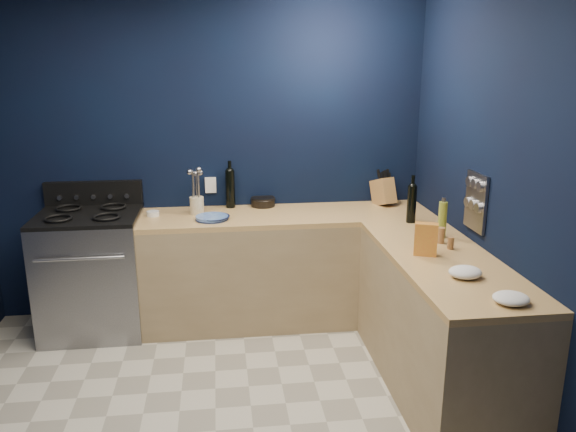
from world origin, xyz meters
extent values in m
cube|color=beige|center=(0.00, 0.00, -0.01)|extent=(3.50, 3.50, 0.02)
cube|color=black|center=(0.00, 1.76, 1.30)|extent=(3.50, 0.02, 2.60)
cube|color=black|center=(1.76, 0.00, 1.30)|extent=(0.02, 3.50, 2.60)
cube|color=black|center=(0.00, -1.76, 1.30)|extent=(3.50, 0.02, 2.60)
cube|color=#9F8761|center=(0.60, 1.44, 0.43)|extent=(2.30, 0.63, 0.86)
cube|color=olive|center=(0.60, 1.44, 0.88)|extent=(2.30, 0.63, 0.04)
cube|color=#9F8761|center=(1.44, 0.29, 0.43)|extent=(0.63, 1.67, 0.86)
cube|color=olive|center=(1.44, 0.29, 0.88)|extent=(0.63, 1.67, 0.04)
cube|color=gray|center=(-0.93, 1.42, 0.46)|extent=(0.76, 0.66, 0.92)
cube|color=black|center=(-0.93, 1.10, 0.45)|extent=(0.59, 0.02, 0.42)
cube|color=black|center=(-0.93, 1.42, 0.94)|extent=(0.76, 0.66, 0.03)
cube|color=black|center=(-0.93, 1.72, 1.04)|extent=(0.76, 0.06, 0.20)
cube|color=gray|center=(1.74, 0.55, 1.18)|extent=(0.02, 0.28, 0.38)
cube|color=white|center=(0.00, 1.74, 1.08)|extent=(0.09, 0.02, 0.13)
cylinder|color=#3948B0|center=(0.01, 1.32, 0.92)|extent=(0.28, 0.28, 0.03)
cylinder|color=white|center=(-0.45, 1.49, 0.92)|extent=(0.12, 0.12, 0.04)
cylinder|color=beige|center=(-0.11, 1.51, 0.97)|extent=(0.12, 0.12, 0.14)
cylinder|color=black|center=(0.16, 1.68, 1.05)|extent=(0.09, 0.09, 0.31)
cylinder|color=black|center=(0.43, 1.69, 0.94)|extent=(0.26, 0.26, 0.08)
cube|color=olive|center=(1.43, 1.63, 1.01)|extent=(0.19, 0.28, 0.27)
cylinder|color=black|center=(1.49, 1.07, 1.04)|extent=(0.08, 0.08, 0.28)
cylinder|color=olive|center=(1.57, 0.69, 1.02)|extent=(0.07, 0.07, 0.25)
cylinder|color=olive|center=(1.52, 0.57, 0.95)|extent=(0.06, 0.06, 0.11)
cylinder|color=olive|center=(1.53, 0.44, 0.94)|extent=(0.05, 0.05, 0.08)
cube|color=red|center=(1.33, 0.35, 1.00)|extent=(0.15, 0.11, 0.21)
ellipsoid|color=white|center=(1.42, -0.05, 0.93)|extent=(0.21, 0.18, 0.07)
ellipsoid|color=white|center=(1.50, -0.41, 0.93)|extent=(0.24, 0.23, 0.06)
camera|label=1|loc=(0.07, -2.87, 2.08)|focal=35.40mm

